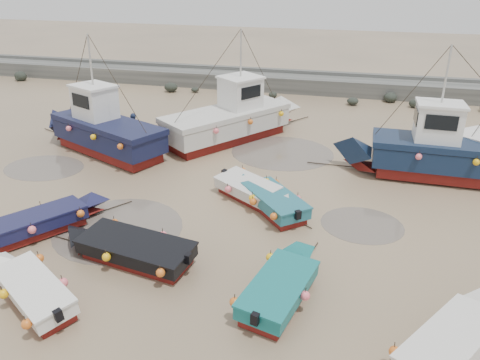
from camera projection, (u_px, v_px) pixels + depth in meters
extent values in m
plane|color=#A08563|center=(207.00, 226.00, 18.63)|extent=(120.00, 120.00, 0.00)
cube|color=slate|center=(290.00, 83.00, 37.68)|extent=(60.00, 2.20, 1.20)
cube|color=slate|center=(292.00, 71.00, 38.43)|extent=(60.00, 0.60, 0.25)
ellipsoid|color=black|center=(353.00, 101.00, 34.09)|extent=(0.84, 0.86, 0.51)
ellipsoid|color=black|center=(390.00, 97.00, 34.82)|extent=(0.98, 1.07, 0.72)
ellipsoid|color=black|center=(224.00, 87.00, 37.55)|extent=(0.99, 0.80, 0.58)
ellipsoid|color=black|center=(455.00, 106.00, 33.23)|extent=(0.54, 0.46, 0.30)
ellipsoid|color=black|center=(19.00, 78.00, 40.92)|extent=(0.65, 0.64, 0.43)
ellipsoid|color=black|center=(417.00, 103.00, 33.95)|extent=(0.61, 0.47, 0.46)
ellipsoid|color=black|center=(233.00, 90.00, 37.27)|extent=(0.61, 0.53, 0.32)
ellipsoid|color=black|center=(436.00, 101.00, 34.21)|extent=(0.67, 0.55, 0.43)
ellipsoid|color=black|center=(171.00, 87.00, 37.44)|extent=(1.09, 0.88, 0.72)
ellipsoid|color=black|center=(195.00, 90.00, 37.36)|extent=(0.65, 0.60, 0.37)
ellipsoid|color=black|center=(415.00, 104.00, 33.45)|extent=(0.88, 0.64, 0.62)
ellipsoid|color=black|center=(273.00, 95.00, 35.93)|extent=(0.64, 0.62, 0.48)
ellipsoid|color=black|center=(21.00, 76.00, 40.96)|extent=(1.10, 0.87, 0.86)
ellipsoid|color=black|center=(391.00, 100.00, 34.76)|extent=(0.55, 0.45, 0.29)
cylinder|color=#61584E|center=(118.00, 228.00, 18.49)|extent=(5.07, 5.07, 0.01)
cylinder|color=#61584E|center=(362.00, 225.00, 18.73)|extent=(3.30, 3.30, 0.01)
cylinder|color=#61584E|center=(44.00, 168.00, 23.88)|extent=(4.14, 4.14, 0.01)
cylinder|color=#61584E|center=(282.00, 152.00, 25.77)|extent=(5.64, 5.64, 0.01)
cube|color=maroon|center=(38.00, 300.00, 14.35)|extent=(3.19, 2.55, 0.30)
cube|color=silver|center=(36.00, 291.00, 14.19)|extent=(3.48, 2.83, 0.45)
pyramid|color=silver|center=(9.00, 251.00, 15.32)|extent=(1.26, 1.42, 0.90)
cube|color=brown|center=(35.00, 286.00, 14.12)|extent=(2.90, 2.34, 0.10)
cube|color=silver|center=(35.00, 284.00, 14.08)|extent=(3.57, 2.91, 0.07)
cube|color=black|center=(60.00, 315.00, 12.97)|extent=(0.27, 0.28, 0.35)
cylinder|color=black|center=(5.00, 264.00, 16.29)|extent=(1.71, 1.10, 0.04)
sphere|color=orange|center=(28.00, 322.00, 12.81)|extent=(0.30, 0.30, 0.30)
sphere|color=orange|center=(65.00, 284.00, 14.31)|extent=(0.30, 0.30, 0.30)
sphere|color=orange|center=(5.00, 292.00, 13.97)|extent=(0.30, 0.30, 0.30)
sphere|color=orange|center=(41.00, 260.00, 15.47)|extent=(0.30, 0.30, 0.30)
cube|color=maroon|center=(40.00, 230.00, 18.09)|extent=(2.94, 3.39, 0.30)
cube|color=#151639|center=(38.00, 222.00, 17.93)|extent=(3.26, 3.71, 0.45)
pyramid|color=#151639|center=(88.00, 195.00, 18.96)|extent=(1.66, 1.47, 0.90)
cube|color=brown|center=(37.00, 218.00, 17.86)|extent=(2.69, 3.09, 0.10)
cube|color=#151639|center=(37.00, 216.00, 17.82)|extent=(3.36, 3.81, 0.07)
cylinder|color=black|center=(111.00, 209.00, 19.88)|extent=(1.20, 1.65, 0.04)
sphere|color=orange|center=(33.00, 233.00, 17.01)|extent=(0.30, 0.30, 0.30)
sphere|color=orange|center=(41.00, 207.00, 18.76)|extent=(0.30, 0.30, 0.30)
sphere|color=orange|center=(82.00, 216.00, 18.09)|extent=(0.30, 0.30, 0.30)
cube|color=maroon|center=(278.00, 300.00, 14.38)|extent=(1.89, 3.17, 0.30)
cube|color=#116466|center=(278.00, 290.00, 14.22)|extent=(2.16, 3.43, 0.45)
pyramid|color=#116466|center=(302.00, 246.00, 15.58)|extent=(1.58, 1.03, 0.90)
cube|color=brown|center=(278.00, 286.00, 14.15)|extent=(1.76, 2.87, 0.10)
cube|color=#116466|center=(278.00, 283.00, 14.11)|extent=(2.23, 3.52, 0.07)
cube|color=black|center=(254.00, 319.00, 12.81)|extent=(0.26, 0.23, 0.35)
cylinder|color=black|center=(309.00, 257.00, 16.67)|extent=(0.51, 1.95, 0.04)
sphere|color=orange|center=(234.00, 303.00, 13.51)|extent=(0.30, 0.30, 0.30)
sphere|color=orange|center=(305.00, 296.00, 13.82)|extent=(0.30, 0.30, 0.30)
sphere|color=orange|center=(270.00, 258.00, 15.54)|extent=(0.30, 0.30, 0.30)
cube|color=maroon|center=(451.00, 355.00, 12.36)|extent=(2.84, 3.38, 0.30)
cube|color=silver|center=(454.00, 344.00, 12.20)|extent=(3.15, 3.70, 0.45)
cube|color=brown|center=(455.00, 340.00, 12.13)|extent=(2.60, 3.08, 0.10)
cube|color=silver|center=(456.00, 337.00, 12.09)|extent=(3.24, 3.80, 0.07)
sphere|color=orange|center=(398.00, 351.00, 11.87)|extent=(0.30, 0.30, 0.30)
cube|color=maroon|center=(138.00, 257.00, 16.43)|extent=(3.93, 1.99, 0.30)
cube|color=black|center=(137.00, 248.00, 16.27)|extent=(4.24, 2.27, 0.45)
pyramid|color=black|center=(81.00, 223.00, 16.95)|extent=(0.98, 1.69, 0.90)
cube|color=brown|center=(136.00, 244.00, 16.20)|extent=(3.56, 1.85, 0.10)
cube|color=black|center=(136.00, 242.00, 16.16)|extent=(4.34, 2.35, 0.07)
cube|color=black|center=(189.00, 258.00, 15.42)|extent=(0.22, 0.25, 0.35)
cylinder|color=black|center=(65.00, 239.00, 17.71)|extent=(1.98, 0.39, 0.04)
sphere|color=orange|center=(161.00, 272.00, 14.88)|extent=(0.30, 0.30, 0.30)
sphere|color=orange|center=(164.00, 236.00, 16.78)|extent=(0.30, 0.30, 0.30)
sphere|color=orange|center=(107.00, 256.00, 15.67)|extent=(0.30, 0.30, 0.30)
sphere|color=orange|center=(115.00, 224.00, 17.57)|extent=(0.30, 0.30, 0.30)
cube|color=maroon|center=(248.00, 195.00, 20.78)|extent=(2.93, 2.49, 0.30)
cube|color=silver|center=(248.00, 187.00, 20.62)|extent=(3.22, 2.77, 0.45)
pyramid|color=silver|center=(279.00, 192.00, 19.21)|extent=(1.35, 1.53, 0.90)
cube|color=brown|center=(248.00, 184.00, 20.55)|extent=(2.67, 2.28, 0.10)
cube|color=silver|center=(248.00, 182.00, 20.52)|extent=(3.30, 2.85, 0.07)
cube|color=black|center=(226.00, 173.00, 21.58)|extent=(0.27, 0.28, 0.35)
cylinder|color=black|center=(293.00, 219.00, 19.07)|extent=(1.69, 1.14, 0.04)
sphere|color=orange|center=(244.00, 172.00, 21.85)|extent=(0.30, 0.30, 0.30)
sphere|color=orange|center=(229.00, 188.00, 20.35)|extent=(0.30, 0.30, 0.30)
sphere|color=orange|center=(268.00, 183.00, 20.81)|extent=(0.30, 0.30, 0.30)
sphere|color=orange|center=(254.00, 200.00, 19.31)|extent=(0.30, 0.30, 0.30)
cube|color=maroon|center=(274.00, 209.00, 19.62)|extent=(2.92, 3.09, 0.30)
cube|color=#1E606E|center=(275.00, 201.00, 19.46)|extent=(3.23, 3.40, 0.45)
pyramid|color=#1E606E|center=(252.00, 174.00, 20.86)|extent=(1.55, 1.48, 0.90)
cube|color=brown|center=(275.00, 198.00, 19.39)|extent=(2.67, 2.82, 0.10)
cube|color=#1E606E|center=(275.00, 196.00, 19.35)|extent=(3.32, 3.49, 0.07)
cube|color=black|center=(298.00, 215.00, 18.01)|extent=(0.28, 0.28, 0.35)
cylinder|color=black|center=(243.00, 185.00, 21.95)|extent=(1.35, 1.53, 0.04)
sphere|color=orange|center=(274.00, 217.00, 18.02)|extent=(0.30, 0.30, 0.30)
sphere|color=orange|center=(297.00, 199.00, 19.41)|extent=(0.30, 0.30, 0.30)
sphere|color=orange|center=(252.00, 199.00, 19.41)|extent=(0.30, 0.30, 0.30)
sphere|color=orange|center=(276.00, 183.00, 20.80)|extent=(0.30, 0.30, 0.30)
cube|color=maroon|center=(110.00, 149.00, 25.50)|extent=(6.58, 4.45, 0.55)
cube|color=#111534|center=(108.00, 136.00, 25.18)|extent=(7.15, 4.97, 0.95)
pyramid|color=#111534|center=(64.00, 110.00, 27.09)|extent=(2.28, 2.77, 1.40)
cube|color=brown|center=(107.00, 127.00, 24.96)|extent=(6.97, 4.82, 0.08)
cube|color=#111534|center=(107.00, 124.00, 24.90)|extent=(7.31, 5.08, 0.30)
cube|color=white|center=(94.00, 104.00, 25.00)|extent=(2.51, 2.35, 1.70)
cube|color=white|center=(91.00, 87.00, 24.62)|extent=(2.71, 2.54, 0.12)
cube|color=black|center=(82.00, 96.00, 25.47)|extent=(0.63, 1.32, 0.68)
cylinder|color=#B7B7B2|center=(88.00, 61.00, 24.04)|extent=(0.10, 0.10, 2.60)
cylinder|color=black|center=(58.00, 134.00, 28.43)|extent=(2.75, 1.28, 0.05)
sphere|color=#F96775|center=(120.00, 148.00, 22.59)|extent=(0.30, 0.30, 0.30)
sphere|color=#F96775|center=(146.00, 130.00, 25.06)|extent=(0.30, 0.30, 0.30)
sphere|color=#F96775|center=(93.00, 139.00, 23.79)|extent=(0.30, 0.30, 0.30)
sphere|color=#F96775|center=(121.00, 122.00, 26.26)|extent=(0.30, 0.30, 0.30)
sphere|color=#F96775|center=(68.00, 130.00, 25.00)|extent=(0.30, 0.30, 0.30)
sphere|color=#F96775|center=(97.00, 115.00, 27.47)|extent=(0.30, 0.30, 0.30)
cube|color=maroon|center=(227.00, 136.00, 27.33)|extent=(5.94, 6.97, 0.55)
cube|color=beige|center=(226.00, 124.00, 27.01)|extent=(6.56, 7.61, 0.95)
pyramid|color=beige|center=(281.00, 99.00, 29.20)|extent=(2.93, 2.68, 1.40)
cube|color=brown|center=(226.00, 116.00, 26.79)|extent=(6.37, 7.41, 0.08)
cube|color=beige|center=(226.00, 113.00, 26.73)|extent=(6.70, 7.78, 0.30)
cube|color=white|center=(240.00, 94.00, 26.91)|extent=(2.64, 2.68, 1.70)
cube|color=white|center=(240.00, 78.00, 26.52)|extent=(2.85, 2.90, 0.12)
cube|color=black|center=(253.00, 86.00, 27.39)|extent=(1.27, 0.95, 0.68)
cylinder|color=#B7B7B2|center=(240.00, 53.00, 25.94)|extent=(0.10, 0.10, 2.60)
cylinder|color=black|center=(292.00, 122.00, 30.60)|extent=(1.82, 2.45, 0.05)
sphere|color=#F96775|center=(168.00, 123.00, 26.10)|extent=(0.30, 0.30, 0.30)
sphere|color=#F96775|center=(216.00, 131.00, 24.83)|extent=(0.30, 0.30, 0.30)
sphere|color=#F96775|center=(204.00, 115.00, 27.49)|extent=(0.30, 0.30, 0.30)
sphere|color=#F96775|center=(250.00, 122.00, 26.22)|extent=(0.30, 0.30, 0.30)
sphere|color=#F96775|center=(235.00, 107.00, 28.88)|extent=(0.30, 0.30, 0.30)
sphere|color=#F96775|center=(281.00, 114.00, 27.61)|extent=(0.30, 0.30, 0.30)
cube|color=maroon|center=(452.00, 173.00, 22.61)|extent=(7.14, 2.51, 0.55)
cube|color=#101E36|center=(455.00, 159.00, 22.29)|extent=(7.67, 2.93, 0.95)
pyramid|color=#101E36|center=(363.00, 137.00, 23.03)|extent=(1.49, 2.79, 1.40)
cube|color=brown|center=(457.00, 149.00, 22.07)|extent=(7.49, 2.82, 0.08)
cube|color=#101E36|center=(458.00, 146.00, 22.01)|extent=(7.84, 2.99, 0.30)
cube|color=white|center=(438.00, 124.00, 21.85)|extent=(2.05, 1.98, 1.70)
cube|color=white|center=(442.00, 106.00, 21.46)|extent=(2.21, 2.13, 0.12)
cube|color=black|center=(416.00, 117.00, 21.98)|extent=(0.09, 1.64, 0.68)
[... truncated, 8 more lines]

